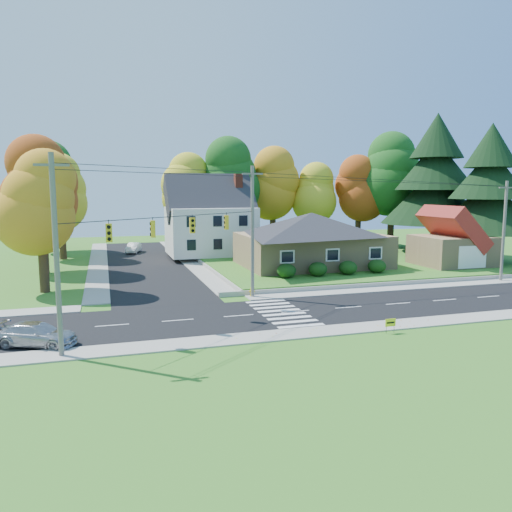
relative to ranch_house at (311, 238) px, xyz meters
The scene contains 27 objects.
ground 18.18m from the ranch_house, 116.57° to the right, with size 120.00×120.00×0.00m, color #3D7923.
road_main 18.18m from the ranch_house, 116.57° to the right, with size 90.00×8.00×0.02m, color black.
road_cross 19.15m from the ranch_house, 147.99° to the left, with size 8.00×44.00×0.02m, color black.
sidewalk_north 13.98m from the ranch_house, 126.03° to the right, with size 90.00×2.00×0.08m, color #9C9A90.
sidewalk_south 22.70m from the ranch_house, 110.85° to the right, with size 90.00×2.00×0.08m, color #9C9A90.
lawn 7.69m from the ranch_house, 45.00° to the left, with size 30.00×30.00×0.50m, color #3D7923.
ranch_house is the anchor object (origin of this frame).
colonial_house 14.46m from the ranch_house, 123.55° to the left, with size 10.40×8.40×9.60m.
garage 14.57m from the ranch_house, 15.99° to the right, with size 7.30×6.30×4.60m.
hedge_row 6.57m from the ranch_house, 94.61° to the right, with size 10.70×1.70×1.27m.
traffic_infrastructure 16.87m from the ranch_house, 119.09° to the right, with size 38.10×10.66×10.00m.
tree_lot_0 21.20m from the ranch_house, 119.05° to the left, with size 6.72×6.72×12.51m.
tree_lot_1 18.58m from the ranch_house, 103.24° to the left, with size 7.84×7.84×14.60m.
tree_lot_2 18.99m from the ranch_house, 83.66° to the left, with size 7.28×7.28×13.56m.
tree_lot_3 19.29m from the ranch_house, 64.80° to the left, with size 6.16×6.16×11.47m.
tree_lot_4 21.85m from the ranch_house, 48.81° to the left, with size 6.72×6.72×12.51m.
tree_lot_5 23.85m from the ranch_house, 37.87° to the left, with size 8.40×8.40×15.64m.
conifer_east_a 20.84m from the ranch_house, 17.53° to the left, with size 12.80×12.80×16.96m.
conifer_east_b 20.72m from the ranch_house, ahead, with size 11.20×11.20×14.84m.
tree_west_0 25.61m from the ranch_house, behind, with size 6.16×6.16×11.47m.
tree_west_1 27.18m from the ranch_house, 167.01° to the left, with size 7.28×7.28×13.56m.
tree_west_2 30.03m from the ranch_house, 147.38° to the left, with size 6.72×6.72×12.51m.
tree_west_3 36.60m from the ranch_house, 138.37° to the left, with size 7.84×7.84×14.60m.
silver_sedan 30.64m from the ranch_house, 141.50° to the right, with size 1.75×4.30×1.25m, color #A8A8AF.
white_car 25.85m from the ranch_house, 130.41° to the left, with size 1.38×3.96×1.30m, color silver.
fire_hydrant 14.55m from the ranch_house, 131.76° to the right, with size 0.45×0.35×0.80m.
yard_sign 22.99m from the ranch_house, 101.70° to the right, with size 0.68×0.05×0.85m.
Camera 1 is at (-12.24, -30.86, 8.26)m, focal length 35.00 mm.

